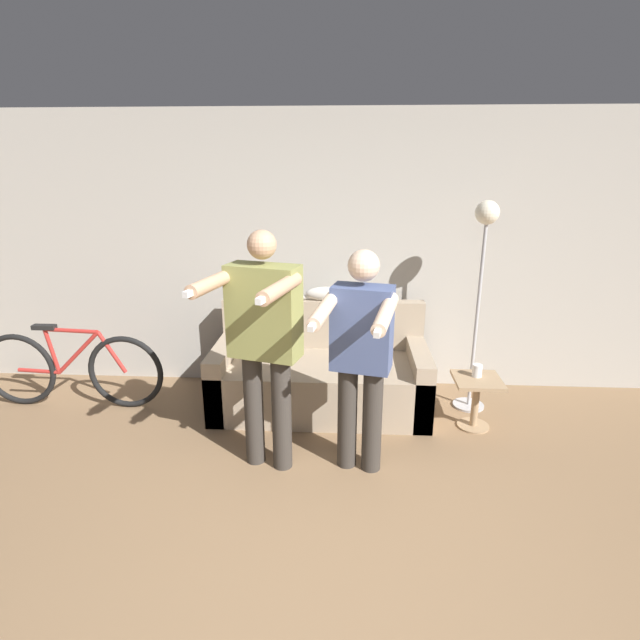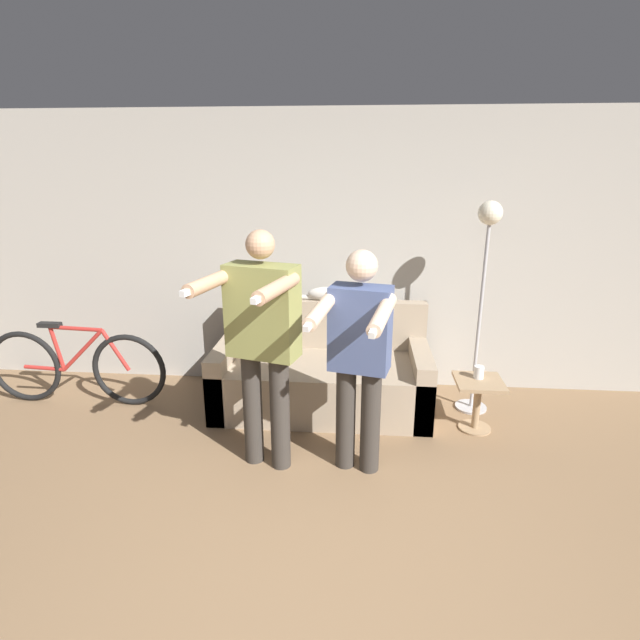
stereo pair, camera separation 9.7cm
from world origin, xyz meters
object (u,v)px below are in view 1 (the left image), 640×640
couch (321,376)px  person_right (361,351)px  side_table (476,393)px  person_left (264,336)px  floor_lamp (483,259)px  cup (477,371)px  bicycle (72,369)px  cat (330,293)px

couch → person_right: (0.32, -0.97, 0.63)m
couch → side_table: size_ratio=4.27×
person_left → person_right: person_left is taller
person_left → floor_lamp: (1.68, 1.02, 0.35)m
cup → bicycle: size_ratio=0.06×
couch → person_left: (-0.33, -0.97, 0.72)m
couch → cat: size_ratio=3.45×
couch → floor_lamp: floor_lamp is taller
side_table → bicycle: bearing=177.0°
cat → floor_lamp: floor_lamp is taller
cat → cup: (1.24, -0.62, -0.49)m
floor_lamp → bicycle: (-3.59, -0.19, -1.00)m
person_right → cat: (-0.26, 1.31, 0.06)m
side_table → cup: bearing=89.6°
person_right → cup: person_right is taller
couch → cat: bearing=79.2°
person_left → floor_lamp: size_ratio=0.93×
couch → cat: (0.07, 0.34, 0.69)m
floor_lamp → side_table: floor_lamp is taller
cup → bicycle: bearing=177.7°
person_right → floor_lamp: (1.03, 1.02, 0.44)m
person_right → side_table: size_ratio=3.63×
bicycle → person_right: bearing=-18.1°
couch → cup: size_ratio=18.12×
cat → floor_lamp: bearing=-12.7°
cat → person_left: bearing=-107.0°
person_left → cup: 1.85m
cat → bicycle: bearing=-168.3°
person_right → side_table: (0.98, 0.65, -0.60)m
person_left → bicycle: person_left is taller
person_left → cat: bearing=88.5°
person_right → couch: bearing=121.5°
floor_lamp → bicycle: size_ratio=1.10×
floor_lamp → side_table: (-0.04, -0.37, -1.05)m
floor_lamp → cup: (-0.04, -0.33, -0.87)m
person_left → bicycle: size_ratio=1.03×
person_right → cup: size_ratio=15.39×
cat → side_table: bearing=-28.1°
couch → person_left: size_ratio=1.09×
person_left → cup: size_ratio=16.56×
couch → floor_lamp: (1.35, 0.05, 1.07)m
cup → bicycle: 3.55m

